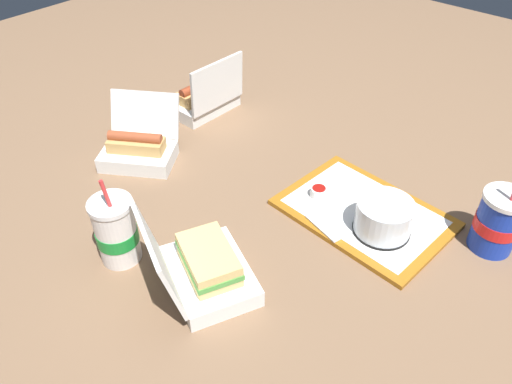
{
  "coord_description": "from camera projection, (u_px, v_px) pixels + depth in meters",
  "views": [
    {
      "loc": [
        0.58,
        -0.69,
        0.78
      ],
      "look_at": [
        -0.0,
        -0.02,
        0.05
      ],
      "focal_mm": 35.0,
      "sensor_mm": 36.0,
      "label": 1
    }
  ],
  "objects": [
    {
      "name": "ground_plane",
      "position": [
        263.0,
        204.0,
        1.19
      ],
      "size": [
        3.2,
        3.2,
        0.0
      ],
      "primitive_type": "plane",
      "color": "brown"
    },
    {
      "name": "food_tray",
      "position": [
        364.0,
        213.0,
        1.15
      ],
      "size": [
        0.39,
        0.29,
        0.01
      ],
      "color": "#A56619",
      "rests_on": "ground_plane"
    },
    {
      "name": "cake_container",
      "position": [
        384.0,
        218.0,
        1.08
      ],
      "size": [
        0.13,
        0.13,
        0.08
      ],
      "color": "black",
      "rests_on": "food_tray"
    },
    {
      "name": "ketchup_cup",
      "position": [
        319.0,
        192.0,
        1.18
      ],
      "size": [
        0.04,
        0.04,
        0.02
      ],
      "color": "white",
      "rests_on": "food_tray"
    },
    {
      "name": "napkin_stack",
      "position": [
        336.0,
        221.0,
        1.12
      ],
      "size": [
        0.12,
        0.12,
        0.0
      ],
      "primitive_type": "cube",
      "rotation": [
        0.0,
        0.0,
        -0.26
      ],
      "color": "white",
      "rests_on": "food_tray"
    },
    {
      "name": "plastic_fork",
      "position": [
        378.0,
        196.0,
        1.19
      ],
      "size": [
        0.11,
        0.03,
        0.0
      ],
      "primitive_type": "cube",
      "rotation": [
        0.0,
        0.0,
        0.13
      ],
      "color": "white",
      "rests_on": "food_tray"
    },
    {
      "name": "clamshell_hotdog_corner",
      "position": [
        139.0,
        148.0,
        1.3
      ],
      "size": [
        0.25,
        0.25,
        0.15
      ],
      "color": "white",
      "rests_on": "ground_plane"
    },
    {
      "name": "clamshell_sandwich_front",
      "position": [
        204.0,
        268.0,
        0.97
      ],
      "size": [
        0.26,
        0.25,
        0.18
      ],
      "color": "white",
      "rests_on": "ground_plane"
    },
    {
      "name": "clamshell_hotdog_back",
      "position": [
        203.0,
        98.0,
        1.5
      ],
      "size": [
        0.15,
        0.2,
        0.18
      ],
      "color": "white",
      "rests_on": "ground_plane"
    },
    {
      "name": "soda_cup_center",
      "position": [
        116.0,
        231.0,
        1.01
      ],
      "size": [
        0.09,
        0.09,
        0.21
      ],
      "color": "white",
      "rests_on": "ground_plane"
    },
    {
      "name": "soda_cup_back",
      "position": [
        498.0,
        222.0,
        1.04
      ],
      "size": [
        0.1,
        0.1,
        0.2
      ],
      "color": "#1938B7",
      "rests_on": "ground_plane"
    }
  ]
}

